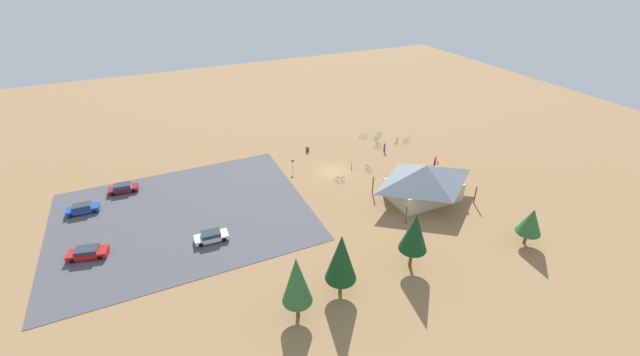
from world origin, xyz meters
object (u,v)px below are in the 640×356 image
object	(u,v)px
trash_bin	(307,149)
car_blue_near_entry	(83,209)
pine_midwest	(297,280)
pine_far_west	(415,232)
lot_sign	(293,163)
car_white_mid_lot	(211,236)
pine_west	(341,258)
visitor_crossing_yard	(385,147)
bicycle_teal_back_row	(379,134)
car_maroon_front_row	(123,188)
bicycle_purple_yard_left	(406,140)
car_red_far_end	(87,253)
bicycle_orange_by_bin	(397,141)
bicycle_silver_yard_front	(376,140)
bicycle_white_edge_south	(363,136)
bicycle_black_near_porch	(340,179)
pine_far_east	(531,221)
bicycle_green_near_sign	(368,168)
bicycle_red_mid_cluster	(378,146)
visitor_near_lot	(435,161)
bicycle_blue_yard_right	(352,166)
bike_pavilion	(425,180)

from	to	relation	value
trash_bin	car_blue_near_entry	world-z (taller)	car_blue_near_entry
pine_midwest	pine_far_west	bearing A→B (deg)	-174.80
lot_sign	car_white_mid_lot	xyz separation A→B (m)	(16.75, 13.48, -0.69)
pine_west	car_blue_near_entry	xyz separation A→B (m)	(27.21, -29.45, -4.35)
visitor_crossing_yard	bicycle_teal_back_row	bearing A→B (deg)	-113.28
car_maroon_front_row	bicycle_purple_yard_left	bearing A→B (deg)	176.76
car_red_far_end	trash_bin	bearing A→B (deg)	-156.06
car_maroon_front_row	pine_far_west	bearing A→B (deg)	133.59
bicycle_orange_by_bin	bicycle_purple_yard_left	xyz separation A→B (m)	(-1.94, 0.46, 0.01)
bicycle_orange_by_bin	car_red_far_end	bearing A→B (deg)	12.92
bicycle_purple_yard_left	car_red_far_end	world-z (taller)	car_red_far_end
trash_bin	car_white_mid_lot	distance (m)	29.36
bicycle_silver_yard_front	bicycle_white_edge_south	size ratio (longest dim) A/B	0.99
bicycle_teal_back_row	bicycle_black_near_porch	world-z (taller)	bicycle_black_near_porch
pine_far_west	bicycle_white_edge_south	distance (m)	38.33
bicycle_orange_by_bin	car_red_far_end	world-z (taller)	car_red_far_end
bicycle_black_near_porch	car_blue_near_entry	distance (m)	39.08
car_red_far_end	bicycle_teal_back_row	bearing A→B (deg)	-162.44
pine_far_east	car_blue_near_entry	bearing A→B (deg)	-30.92
bicycle_green_near_sign	pine_midwest	bearing A→B (deg)	46.80
pine_far_east	pine_midwest	distance (m)	31.57
car_maroon_front_row	bicycle_red_mid_cluster	bearing A→B (deg)	176.44
pine_midwest	pine_far_west	xyz separation A→B (m)	(-15.26, -1.39, 0.08)
trash_bin	bicycle_green_near_sign	xyz separation A→B (m)	(-6.85, 11.20, -0.05)
trash_bin	pine_midwest	distance (m)	39.48
pine_far_west	car_maroon_front_row	distance (m)	45.76
bicycle_red_mid_cluster	visitor_near_lot	size ratio (longest dim) A/B	0.93
bicycle_teal_back_row	car_maroon_front_row	size ratio (longest dim) A/B	0.39
pine_midwest	pine_far_west	distance (m)	15.32
bicycle_black_near_porch	visitor_crossing_yard	size ratio (longest dim) A/B	0.96
pine_west	visitor_near_lot	world-z (taller)	pine_west
pine_far_west	bicycle_teal_back_row	bearing A→B (deg)	-116.20
bicycle_orange_by_bin	visitor_near_lot	size ratio (longest dim) A/B	0.69
visitor_crossing_yard	car_red_far_end	bearing A→B (deg)	11.58
lot_sign	pine_west	bearing A→B (deg)	79.37
bicycle_blue_yard_right	bicycle_black_near_porch	size ratio (longest dim) A/B	0.92
bicycle_teal_back_row	visitor_near_lot	distance (m)	15.27
bicycle_red_mid_cluster	bicycle_orange_by_bin	distance (m)	4.65
trash_bin	car_maroon_front_row	size ratio (longest dim) A/B	0.20
bike_pavilion	trash_bin	xyz separation A→B (m)	(9.90, -22.40, -2.78)
bicycle_blue_yard_right	bike_pavilion	bearing A→B (deg)	112.02
bicycle_teal_back_row	visitor_crossing_yard	size ratio (longest dim) A/B	0.98
pine_far_east	car_white_mid_lot	world-z (taller)	pine_far_east
lot_sign	bicycle_silver_yard_front	xyz separation A→B (m)	(-19.62, -4.41, -1.02)
pine_far_east	visitor_near_lot	bearing A→B (deg)	-98.09
pine_west	pine_far_west	size ratio (longest dim) A/B	1.06
bicycle_red_mid_cluster	bicycle_orange_by_bin	world-z (taller)	bicycle_red_mid_cluster
car_white_mid_lot	trash_bin	bearing A→B (deg)	-138.55
car_maroon_front_row	visitor_crossing_yard	world-z (taller)	visitor_crossing_yard
bicycle_teal_back_row	car_red_far_end	size ratio (longest dim) A/B	0.35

